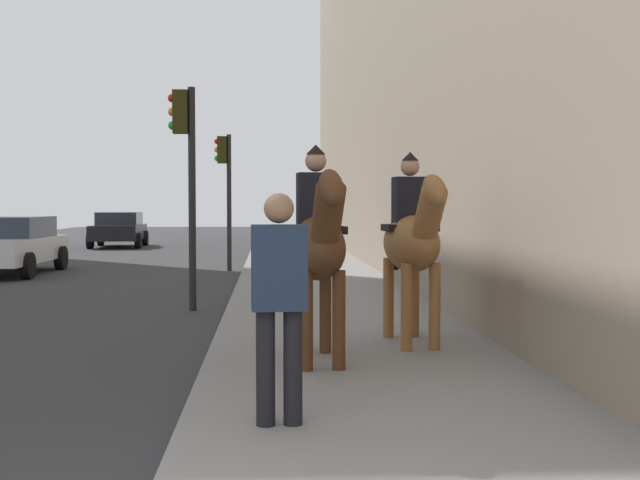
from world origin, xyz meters
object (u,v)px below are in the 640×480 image
at_px(pedestrian_greeting, 279,292).
at_px(traffic_light_near_curb, 186,161).
at_px(mounted_horse_near, 318,244).
at_px(mounted_horse_far, 413,239).
at_px(car_mid_lane, 119,229).
at_px(car_near_lane, 11,244).
at_px(traffic_light_far_curb, 225,179).

height_order(pedestrian_greeting, traffic_light_near_curb, traffic_light_near_curb).
height_order(mounted_horse_near, pedestrian_greeting, mounted_horse_near).
bearing_deg(mounted_horse_far, pedestrian_greeting, -29.99).
bearing_deg(mounted_horse_near, car_mid_lane, -169.48).
bearing_deg(car_near_lane, mounted_horse_far, 36.71).
bearing_deg(car_mid_lane, car_near_lane, -3.44).
relative_size(mounted_horse_far, car_mid_lane, 0.55).
relative_size(mounted_horse_near, traffic_light_near_curb, 0.61).
distance_m(car_near_lane, traffic_light_far_curb, 5.60).
bearing_deg(car_mid_lane, traffic_light_near_curb, 11.30).
distance_m(mounted_horse_near, traffic_light_near_curb, 5.46).
height_order(traffic_light_near_curb, traffic_light_far_curb, traffic_light_near_curb).
distance_m(traffic_light_near_curb, traffic_light_far_curb, 7.83).
relative_size(mounted_horse_near, traffic_light_far_curb, 0.63).
height_order(mounted_horse_far, pedestrian_greeting, mounted_horse_far).
distance_m(pedestrian_greeting, car_near_lane, 15.92).
height_order(mounted_horse_near, car_near_lane, mounted_horse_near).
height_order(car_near_lane, traffic_light_far_curb, traffic_light_far_curb).
bearing_deg(mounted_horse_near, pedestrian_greeting, -14.81).
height_order(car_near_lane, traffic_light_near_curb, traffic_light_near_curb).
relative_size(mounted_horse_far, traffic_light_near_curb, 0.61).
height_order(mounted_horse_near, car_mid_lane, mounted_horse_near).
bearing_deg(traffic_light_near_curb, pedestrian_greeting, -168.97).
relative_size(pedestrian_greeting, traffic_light_far_curb, 0.48).
relative_size(mounted_horse_near, car_mid_lane, 0.55).
bearing_deg(car_mid_lane, pedestrian_greeting, 10.62).
xyz_separation_m(mounted_horse_near, car_mid_lane, (25.10, 6.70, -0.58)).
distance_m(car_mid_lane, traffic_light_far_curb, 13.36).
bearing_deg(traffic_light_far_curb, mounted_horse_near, -172.73).
distance_m(mounted_horse_near, car_near_lane, 14.09).
bearing_deg(traffic_light_far_curb, car_near_lane, 96.56).
height_order(car_mid_lane, traffic_light_far_curb, traffic_light_far_curb).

